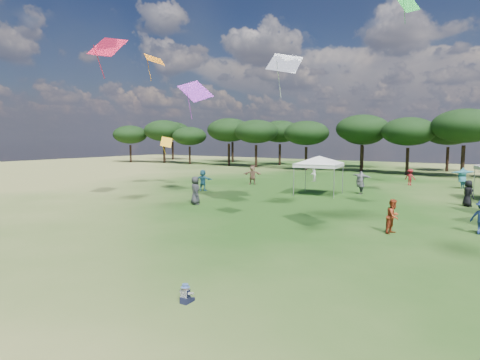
# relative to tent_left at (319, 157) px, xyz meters

# --- Properties ---
(ground) EXTENTS (140.00, 140.00, 0.00)m
(ground) POSITION_rel_tent_left_xyz_m (4.78, -22.90, -2.89)
(ground) COLOR #234916
(ground) RESTS_ON ground
(tree_line) EXTENTS (108.78, 17.63, 7.77)m
(tree_line) POSITION_rel_tent_left_xyz_m (7.17, 24.50, 2.53)
(tree_line) COLOR black
(tree_line) RESTS_ON ground
(tent_left) EXTENTS (6.46, 6.46, 3.32)m
(tent_left) POSITION_rel_tent_left_xyz_m (0.00, 0.00, 0.00)
(tent_left) COLOR gray
(tent_left) RESTS_ON ground
(toddler) EXTENTS (0.36, 0.40, 0.53)m
(toddler) POSITION_rel_tent_left_xyz_m (5.06, -21.25, -2.65)
(toddler) COLOR black
(toddler) RESTS_ON ground
(festival_crowd) EXTENTS (30.19, 21.91, 1.87)m
(festival_crowd) POSITION_rel_tent_left_xyz_m (3.57, 1.55, -2.02)
(festival_crowd) COLOR navy
(festival_crowd) RESTS_ON ground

